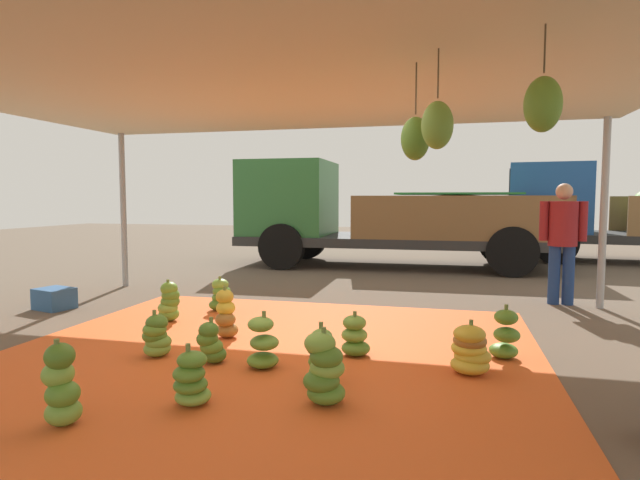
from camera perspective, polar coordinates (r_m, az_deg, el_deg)
ground_plane at (r=8.00m, az=1.33°, el=-6.54°), size 40.00×40.00×0.00m
tarp_orange at (r=5.20m, az=-6.13°, el=-12.66°), size 5.30×5.30×0.01m
tent_canopy at (r=4.98m, az=-6.45°, el=17.23°), size 8.00×7.00×2.72m
banana_bunch_0 at (r=5.34m, az=19.66°, el=-9.92°), size 0.38×0.39×0.53m
banana_bunch_1 at (r=4.84m, az=16.16°, el=-11.55°), size 0.48×0.46×0.48m
banana_bunch_2 at (r=7.30m, az=-10.85°, el=-6.00°), size 0.37×0.38×0.47m
banana_bunch_3 at (r=5.35m, az=-17.51°, el=-10.10°), size 0.37×0.37×0.46m
banana_bunch_4 at (r=5.87m, az=-10.28°, el=-8.13°), size 0.32×0.33×0.57m
banana_bunch_5 at (r=5.18m, az=3.86°, el=-10.55°), size 0.36×0.36×0.44m
banana_bunch_7 at (r=6.79m, az=-16.22°, el=-6.62°), size 0.34×0.34×0.53m
banana_bunch_8 at (r=4.09m, az=-13.95°, el=-14.72°), size 0.35×0.35×0.47m
banana_bunch_9 at (r=4.82m, az=-6.30°, el=-11.34°), size 0.40×0.39×0.52m
banana_bunch_10 at (r=4.47m, az=0.08°, el=-12.67°), size 0.30×0.31×0.50m
banana_bunch_11 at (r=3.99m, az=0.48°, el=-14.15°), size 0.42×0.41×0.58m
banana_bunch_12 at (r=4.03m, az=-26.53°, el=-14.24°), size 0.34×0.31×0.60m
banana_bunch_13 at (r=5.02m, az=-11.89°, el=-11.09°), size 0.33×0.33×0.44m
cargo_truck_main at (r=11.88m, az=6.55°, el=2.79°), size 7.00×2.49×2.40m
worker_0 at (r=8.28m, az=25.09°, el=0.58°), size 0.64×0.39×1.76m
crate_0 at (r=8.19m, az=-27.13°, el=-5.74°), size 0.56×0.50×0.29m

